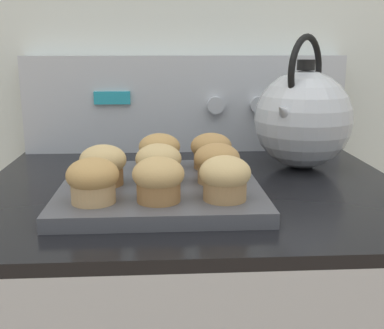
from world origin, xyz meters
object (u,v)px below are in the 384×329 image
Objects in this scene: muffin_r0_c1 at (158,179)px; muffin_r2_c1 at (160,151)px; muffin_pan at (160,190)px; muffin_r1_c1 at (159,163)px; tea_kettle at (303,118)px; muffin_r1_c2 at (217,163)px; muffin_r0_c0 at (93,180)px; muffin_r0_c2 at (225,178)px; muffin_r2_c2 at (211,151)px; muffin_r1_c0 at (103,165)px.

muffin_r0_c1 is 0.19m from muffin_r2_c1.
muffin_pan is 4.27× the size of muffin_r1_c1.
tea_kettle reaches higher than muffin_r0_c1.
muffin_r2_c1 is (-0.09, 0.10, 0.00)m from muffin_r1_c2.
muffin_r0_c0 is 0.19m from muffin_r0_c2.
muffin_r1_c2 is at bearing -1.22° from muffin_r1_c1.
muffin_r1_c2 is (0.18, 0.09, 0.00)m from muffin_r0_c0.
muffin_r2_c2 is (0.09, 0.09, 0.04)m from muffin_pan.
muffin_r0_c0 and muffin_r1_c0 have the same top height.
muffin_pan is 0.10m from muffin_r1_c0.
muffin_r2_c2 is at bearing 63.37° from muffin_r0_c1.
muffin_r0_c0 is 1.00× the size of muffin_r2_c2.
muffin_r0_c1 is at bearing -90.23° from muffin_r2_c1.
muffin_pan is 0.34m from tea_kettle.
muffin_r1_c1 is at bearing 178.78° from muffin_r1_c2.
muffin_r0_c1 is at bearing 0.06° from muffin_r0_c0.
muffin_r1_c2 is (0.09, 0.09, 0.00)m from muffin_r0_c1.
muffin_r0_c1 is 0.21m from muffin_r2_c2.
muffin_r1_c0 and muffin_r1_c2 have the same top height.
muffin_r1_c2 is at bearing 90.86° from muffin_r0_c2.
tea_kettle is (0.28, 0.18, 0.09)m from muffin_pan.
muffin_r1_c0 is 0.28× the size of tea_kettle.
muffin_r0_c1 is 0.13m from muffin_r1_c2.
muffin_r1_c0 is at bearing -178.16° from muffin_r1_c1.
muffin_r0_c0 is at bearing -144.23° from tea_kettle.
muffin_r2_c1 is at bearing 89.77° from muffin_r0_c1.
muffin_r2_c1 is at bearing 89.29° from muffin_r1_c1.
muffin_r0_c1 is 0.09m from muffin_r0_c2.
muffin_r0_c1 is 1.00× the size of muffin_r2_c2.
muffin_pan is 4.27× the size of muffin_r0_c1.
muffin_r0_c0 is at bearing -92.30° from muffin_r1_c0.
muffin_r2_c1 is at bearing 179.29° from muffin_r2_c2.
muffin_r1_c2 is (0.09, -0.00, 0.04)m from muffin_pan.
muffin_r1_c2 is at bearing -46.01° from muffin_r2_c1.
muffin_r1_c2 is 0.13m from muffin_r2_c1.
muffin_r1_c1 reaches higher than muffin_pan.
muffin_r1_c2 is 1.00× the size of muffin_r2_c2.
tea_kettle is (0.28, 0.27, 0.05)m from muffin_r0_c1.
muffin_r0_c0 is at bearing -116.19° from muffin_r2_c1.
muffin_r2_c1 is at bearing 47.46° from muffin_r1_c0.
muffin_pan is 0.14m from muffin_r0_c2.
muffin_r1_c1 is (0.09, 0.09, 0.00)m from muffin_r0_c0.
muffin_r1_c2 is at bearing -90.14° from muffin_r2_c2.
muffin_r0_c0 is 0.09m from muffin_r0_c1.
muffin_r0_c2 and muffin_r1_c2 have the same top height.
muffin_r2_c2 is at bearing -0.71° from muffin_r2_c1.
muffin_r1_c0 is at bearing 134.00° from muffin_r0_c1.
muffin_r2_c2 is at bearing 90.35° from muffin_r0_c2.
muffin_pan is 0.10m from muffin_r1_c2.
muffin_pan is at bearing -16.72° from muffin_r1_c1.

